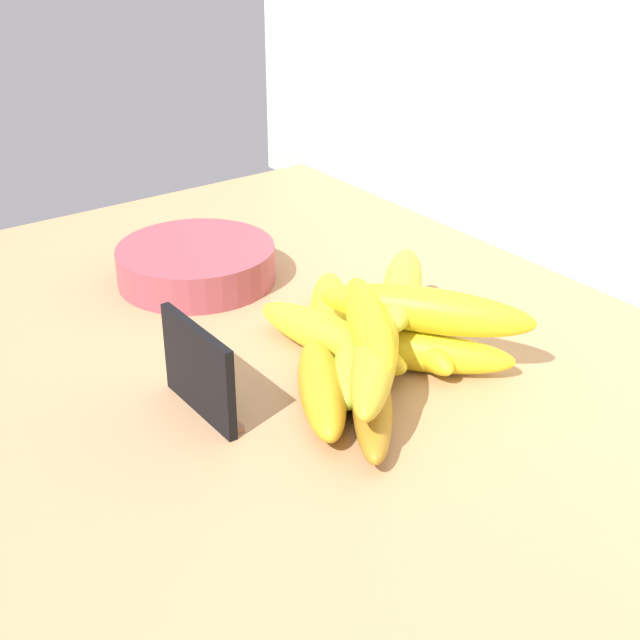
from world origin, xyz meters
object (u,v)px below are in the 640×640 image
object	(u,v)px
banana_9	(402,288)
banana_1	(329,310)
banana_8	(376,357)
banana_4	(330,337)
chalkboard_sign	(199,373)
banana_5	(359,356)
banana_3	(321,388)
fruit_bowl	(196,264)
banana_2	(404,330)
banana_0	(372,400)
banana_10	(368,323)
banana_7	(425,310)
banana_6	(413,350)

from	to	relation	value
banana_9	banana_1	bearing A→B (deg)	-145.77
banana_8	banana_1	bearing A→B (deg)	157.77
banana_1	banana_9	xyz separation A→B (cm)	(6.20, 4.22, 3.73)
banana_4	chalkboard_sign	bearing A→B (deg)	-84.70
banana_5	banana_9	size ratio (longest dim) A/B	0.99
banana_3	banana_9	xyz separation A→B (cm)	(-5.50, 13.75, 3.72)
fruit_bowl	banana_5	xyz separation A→B (cm)	(27.68, 1.66, 0.09)
banana_2	banana_3	world-z (taller)	banana_3
banana_1	banana_9	bearing A→B (deg)	34.23
banana_3	banana_4	world-z (taller)	same
banana_2	banana_8	world-z (taller)	banana_8
fruit_bowl	banana_4	xyz separation A→B (cm)	(22.82, 1.96, -0.08)
banana_8	banana_4	bearing A→B (deg)	165.16
banana_0	banana_8	size ratio (longest dim) A/B	0.94
fruit_bowl	banana_10	bearing A→B (deg)	3.18
banana_1	banana_4	bearing A→B (deg)	-35.33
banana_1	banana_7	world-z (taller)	banana_7
banana_7	banana_9	xyz separation A→B (cm)	(-5.34, 1.74, -0.24)
banana_8	banana_7	bearing A→B (deg)	110.63
chalkboard_sign	banana_6	xyz separation A→B (cm)	(5.15, 19.81, -1.95)
chalkboard_sign	banana_4	xyz separation A→B (cm)	(-1.39, 15.02, -1.84)
banana_6	banana_5	bearing A→B (deg)	-108.33
banana_0	banana_8	distance (cm)	3.78
banana_5	fruit_bowl	bearing A→B (deg)	-176.56
chalkboard_sign	banana_1	world-z (taller)	chalkboard_sign
fruit_bowl	banana_8	world-z (taller)	banana_8
banana_2	banana_9	world-z (taller)	banana_9
banana_0	banana_1	size ratio (longest dim) A/B	1.11
banana_4	banana_5	xyz separation A→B (cm)	(4.85, -0.30, 0.17)
banana_8	fruit_bowl	bearing A→B (deg)	178.82
chalkboard_sign	banana_8	xyz separation A→B (cm)	(8.57, 12.38, 1.43)
banana_6	banana_8	distance (cm)	8.86
banana_1	banana_2	xyz separation A→B (cm)	(7.67, 3.40, -0.07)
banana_8	banana_9	distance (cm)	13.35
banana_7	banana_4	bearing A→B (deg)	-139.07
banana_6	banana_7	xyz separation A→B (cm)	(0.22, 1.07, 4.02)
chalkboard_sign	banana_1	bearing A→B (deg)	108.54
banana_3	banana_6	distance (cm)	10.95
fruit_bowl	banana_8	size ratio (longest dim) A/B	0.92
banana_10	banana_1	bearing A→B (deg)	161.02
banana_2	chalkboard_sign	bearing A→B (deg)	-93.93
banana_0	banana_2	xyz separation A→B (cm)	(-7.84, 10.36, 0.19)
banana_3	banana_4	xyz separation A→B (cm)	(-6.93, 6.15, 0.05)
fruit_bowl	chalkboard_sign	bearing A→B (deg)	-28.33
banana_6	banana_9	world-z (taller)	banana_9
fruit_bowl	banana_0	distance (cm)	33.59
banana_4	banana_9	size ratio (longest dim) A/B	1.06
banana_3	banana_6	xyz separation A→B (cm)	(-0.38, 10.94, -0.07)
banana_7	banana_8	bearing A→B (deg)	-69.37
banana_7	banana_0	bearing A→B (deg)	-67.20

